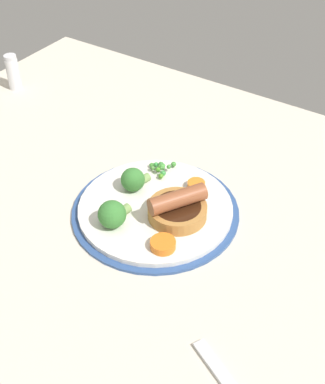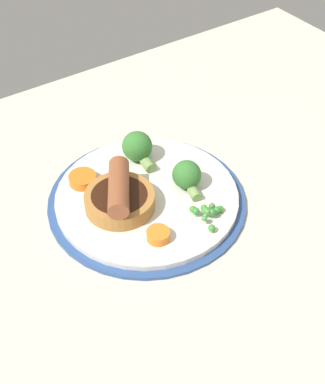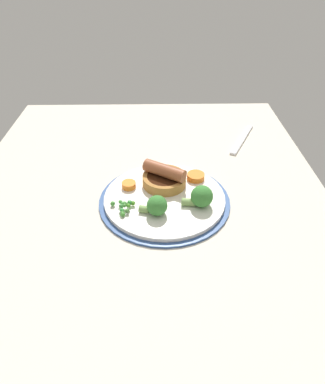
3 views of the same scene
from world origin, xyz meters
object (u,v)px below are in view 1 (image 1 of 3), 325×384
at_px(broccoli_floret_far, 133,180).
at_px(carrot_slice_0, 196,185).
at_px(carrot_slice_2, 163,244).
at_px(broccoli_floret_near, 114,215).
at_px(sausage_pudding, 177,208).
at_px(pea_pile, 162,168).
at_px(dinner_plate, 155,210).
at_px(salt_shaker, 13,72).

relative_size(broccoli_floret_far, carrot_slice_0, 1.75).
distance_m(carrot_slice_0, carrot_slice_2, 0.15).
bearing_deg(broccoli_floret_near, carrot_slice_0, 164.42).
height_order(sausage_pudding, pea_pile, sausage_pudding).
relative_size(dinner_plate, salt_shaker, 3.49).
bearing_deg(broccoli_floret_far, carrot_slice_0, 137.80).
bearing_deg(pea_pile, sausage_pudding, 135.45).
distance_m(dinner_plate, broccoli_floret_far, 0.06).
bearing_deg(carrot_slice_2, broccoli_floret_near, 0.35).
xyz_separation_m(dinner_plate, sausage_pudding, (-0.04, 0.00, 0.03)).
distance_m(pea_pile, broccoli_floret_near, 0.15).
bearing_deg(sausage_pudding, carrot_slice_0, 38.91).
bearing_deg(dinner_plate, pea_pile, -63.22).
height_order(broccoli_floret_near, broccoli_floret_far, broccoli_floret_near).
relative_size(dinner_plate, sausage_pudding, 2.92).
xyz_separation_m(broccoli_floret_far, carrot_slice_0, (-0.09, -0.06, -0.01)).
distance_m(sausage_pudding, pea_pile, 0.12).
relative_size(dinner_plate, carrot_slice_2, 7.09).
height_order(sausage_pudding, carrot_slice_2, sausage_pudding).
bearing_deg(sausage_pudding, broccoli_floret_near, 165.80).
height_order(pea_pile, broccoli_floret_far, broccoli_floret_far).
xyz_separation_m(sausage_pudding, salt_shaker, (0.54, -0.17, 0.01)).
height_order(pea_pile, carrot_slice_2, pea_pile).
distance_m(sausage_pudding, broccoli_floret_near, 0.10).
distance_m(dinner_plate, salt_shaker, 0.52).
bearing_deg(pea_pile, salt_shaker, -11.35).
bearing_deg(salt_shaker, carrot_slice_2, 156.27).
bearing_deg(broccoli_floret_far, sausage_pudding, 93.61).
xyz_separation_m(dinner_plate, pea_pile, (0.04, -0.08, 0.02)).
distance_m(carrot_slice_0, salt_shaker, 0.53).
distance_m(pea_pile, salt_shaker, 0.46).
height_order(dinner_plate, pea_pile, pea_pile).
bearing_deg(sausage_pudding, broccoli_floret_far, 111.13).
height_order(broccoli_floret_far, carrot_slice_0, broccoli_floret_far).
relative_size(sausage_pudding, salt_shaker, 1.20).
bearing_deg(broccoli_floret_far, dinner_plate, 86.85).
xyz_separation_m(sausage_pudding, carrot_slice_0, (0.01, -0.08, -0.01)).
height_order(broccoli_floret_near, carrot_slice_2, broccoli_floret_near).
bearing_deg(carrot_slice_2, sausage_pudding, -75.01).
bearing_deg(broccoli_floret_near, pea_pile, -168.55).
bearing_deg(dinner_plate, broccoli_floret_near, 67.54).
relative_size(sausage_pudding, carrot_slice_2, 2.43).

